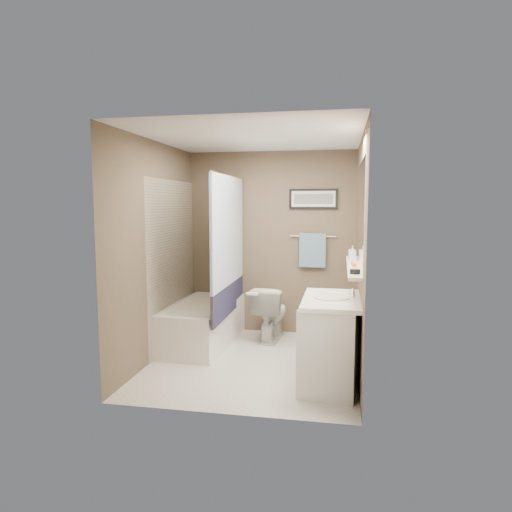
% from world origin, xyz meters
% --- Properties ---
extents(ground, '(2.50, 2.50, 0.00)m').
position_xyz_m(ground, '(0.00, 0.00, 0.00)').
color(ground, silver).
rests_on(ground, ground).
extents(ceiling, '(2.20, 2.50, 0.04)m').
position_xyz_m(ceiling, '(0.00, 0.00, 2.38)').
color(ceiling, white).
rests_on(ceiling, wall_back).
extents(wall_back, '(2.20, 0.04, 2.40)m').
position_xyz_m(wall_back, '(0.00, 1.23, 1.20)').
color(wall_back, brown).
rests_on(wall_back, ground).
extents(wall_front, '(2.20, 0.04, 2.40)m').
position_xyz_m(wall_front, '(0.00, -1.23, 1.20)').
color(wall_front, brown).
rests_on(wall_front, ground).
extents(wall_left, '(0.04, 2.50, 2.40)m').
position_xyz_m(wall_left, '(-1.08, 0.00, 1.20)').
color(wall_left, brown).
rests_on(wall_left, ground).
extents(wall_right, '(0.04, 2.50, 2.40)m').
position_xyz_m(wall_right, '(1.08, 0.00, 1.20)').
color(wall_right, brown).
rests_on(wall_right, ground).
extents(tile_surround, '(0.02, 1.55, 2.00)m').
position_xyz_m(tile_surround, '(-1.09, 0.50, 1.00)').
color(tile_surround, tan).
rests_on(tile_surround, wall_left).
extents(curtain_rod, '(0.02, 1.55, 0.02)m').
position_xyz_m(curtain_rod, '(-0.40, 0.50, 2.05)').
color(curtain_rod, silver).
rests_on(curtain_rod, wall_left).
extents(curtain_upper, '(0.03, 1.45, 1.28)m').
position_xyz_m(curtain_upper, '(-0.40, 0.50, 1.40)').
color(curtain_upper, white).
rests_on(curtain_upper, curtain_rod).
extents(curtain_lower, '(0.03, 1.45, 0.36)m').
position_xyz_m(curtain_lower, '(-0.40, 0.50, 0.58)').
color(curtain_lower, '#272647').
rests_on(curtain_lower, curtain_rod).
extents(mirror, '(0.02, 1.60, 1.00)m').
position_xyz_m(mirror, '(1.09, -0.15, 1.62)').
color(mirror, silver).
rests_on(mirror, wall_right).
extents(shelf, '(0.12, 1.60, 0.03)m').
position_xyz_m(shelf, '(1.04, -0.15, 1.10)').
color(shelf, silver).
rests_on(shelf, wall_right).
extents(towel_bar, '(0.60, 0.02, 0.02)m').
position_xyz_m(towel_bar, '(0.55, 1.22, 1.30)').
color(towel_bar, silver).
rests_on(towel_bar, wall_back).
extents(towel, '(0.34, 0.05, 0.44)m').
position_xyz_m(towel, '(0.55, 1.20, 1.12)').
color(towel, '#8EB5CE').
rests_on(towel, towel_bar).
extents(art_frame, '(0.62, 0.02, 0.26)m').
position_xyz_m(art_frame, '(0.55, 1.23, 1.78)').
color(art_frame, black).
rests_on(art_frame, wall_back).
extents(art_mat, '(0.56, 0.00, 0.20)m').
position_xyz_m(art_mat, '(0.55, 1.22, 1.78)').
color(art_mat, white).
rests_on(art_mat, art_frame).
extents(art_image, '(0.50, 0.00, 0.13)m').
position_xyz_m(art_image, '(0.55, 1.22, 1.78)').
color(art_image, '#595959').
rests_on(art_image, art_mat).
extents(door, '(0.80, 0.02, 2.00)m').
position_xyz_m(door, '(0.55, -1.24, 1.00)').
color(door, silver).
rests_on(door, wall_front).
extents(door_handle, '(0.10, 0.02, 0.02)m').
position_xyz_m(door_handle, '(0.22, -1.19, 1.00)').
color(door_handle, silver).
rests_on(door_handle, door).
extents(bathtub, '(0.77, 1.53, 0.50)m').
position_xyz_m(bathtub, '(-0.75, 0.56, 0.25)').
color(bathtub, white).
rests_on(bathtub, ground).
extents(tub_rim, '(0.56, 1.36, 0.02)m').
position_xyz_m(tub_rim, '(-0.75, 0.56, 0.50)').
color(tub_rim, white).
rests_on(tub_rim, bathtub).
extents(toilet, '(0.45, 0.71, 0.69)m').
position_xyz_m(toilet, '(0.05, 0.88, 0.35)').
color(toilet, white).
rests_on(toilet, ground).
extents(vanity, '(0.61, 0.96, 0.80)m').
position_xyz_m(vanity, '(0.85, -0.45, 0.40)').
color(vanity, silver).
rests_on(vanity, ground).
extents(countertop, '(0.54, 0.96, 0.04)m').
position_xyz_m(countertop, '(0.84, -0.45, 0.82)').
color(countertop, white).
rests_on(countertop, vanity).
extents(sink_basin, '(0.34, 0.34, 0.01)m').
position_xyz_m(sink_basin, '(0.83, -0.45, 0.85)').
color(sink_basin, silver).
rests_on(sink_basin, countertop).
extents(faucet_spout, '(0.02, 0.02, 0.10)m').
position_xyz_m(faucet_spout, '(1.03, -0.45, 0.89)').
color(faucet_spout, white).
rests_on(faucet_spout, countertop).
extents(faucet_knob, '(0.05, 0.05, 0.05)m').
position_xyz_m(faucet_knob, '(1.03, -0.35, 0.87)').
color(faucet_knob, silver).
rests_on(faucet_knob, countertop).
extents(candle_bowl_near, '(0.09, 0.09, 0.04)m').
position_xyz_m(candle_bowl_near, '(1.04, -0.73, 1.14)').
color(candle_bowl_near, black).
rests_on(candle_bowl_near, shelf).
extents(hair_brush_front, '(0.05, 0.22, 0.04)m').
position_xyz_m(hair_brush_front, '(1.04, -0.21, 1.14)').
color(hair_brush_front, orange).
rests_on(hair_brush_front, shelf).
extents(pink_comb, '(0.05, 0.16, 0.01)m').
position_xyz_m(pink_comb, '(1.04, 0.02, 1.12)').
color(pink_comb, pink).
rests_on(pink_comb, shelf).
extents(glass_jar, '(0.08, 0.08, 0.10)m').
position_xyz_m(glass_jar, '(1.04, 0.43, 1.17)').
color(glass_jar, silver).
rests_on(glass_jar, shelf).
extents(soap_bottle, '(0.07, 0.08, 0.15)m').
position_xyz_m(soap_bottle, '(1.04, 0.25, 1.19)').
color(soap_bottle, '#999999').
rests_on(soap_bottle, shelf).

